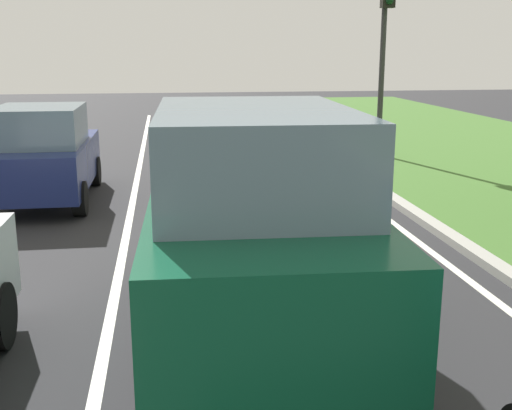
% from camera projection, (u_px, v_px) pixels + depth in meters
% --- Properties ---
extents(ground_plane, '(60.00, 60.00, 0.00)m').
position_uv_depth(ground_plane, '(171.00, 203.00, 11.76)').
color(ground_plane, '#262628').
extents(lane_line_center, '(0.12, 32.00, 0.01)m').
position_uv_depth(lane_line_center, '(132.00, 204.00, 11.66)').
color(lane_line_center, silver).
rests_on(lane_line_center, ground).
extents(lane_line_right_edge, '(0.12, 32.00, 0.01)m').
position_uv_depth(lane_line_right_edge, '(359.00, 197.00, 12.25)').
color(lane_line_right_edge, silver).
rests_on(lane_line_right_edge, ground).
extents(curb_right, '(0.24, 48.00, 0.12)m').
position_uv_depth(curb_right, '(384.00, 193.00, 12.31)').
color(curb_right, '#9E9B93').
rests_on(curb_right, ground).
extents(car_suv_ahead, '(2.11, 4.57, 2.28)m').
position_uv_depth(car_suv_ahead, '(253.00, 225.00, 5.99)').
color(car_suv_ahead, '#0C472D').
rests_on(car_suv_ahead, ground).
extents(car_hatchback_far, '(1.74, 3.70, 1.78)m').
position_uv_depth(car_hatchback_far, '(44.00, 155.00, 11.71)').
color(car_hatchback_far, navy).
rests_on(car_hatchback_far, ground).
extents(traffic_light_near_right, '(0.32, 0.50, 4.83)m').
position_uv_depth(traffic_light_near_right, '(385.00, 27.00, 15.84)').
color(traffic_light_near_right, '#2D2D2D').
rests_on(traffic_light_near_right, ground).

